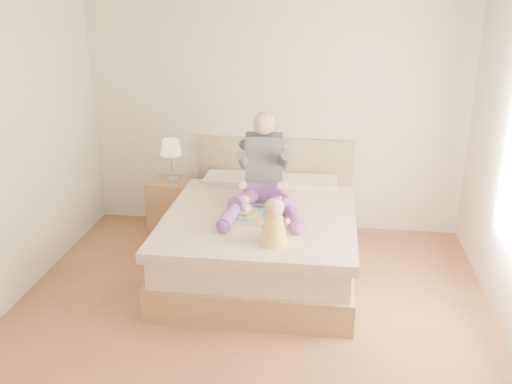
# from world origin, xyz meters

# --- Properties ---
(room) EXTENTS (4.02, 4.22, 2.71)m
(room) POSITION_xyz_m (0.08, 0.01, 1.51)
(room) COLOR brown
(room) RESTS_ON ground
(bed) EXTENTS (1.70, 2.18, 1.00)m
(bed) POSITION_xyz_m (0.00, 1.08, 0.32)
(bed) COLOR olive
(bed) RESTS_ON ground
(nightstand) EXTENTS (0.50, 0.46, 0.54)m
(nightstand) POSITION_xyz_m (-1.11, 1.88, 0.27)
(nightstand) COLOR olive
(nightstand) RESTS_ON ground
(lamp) EXTENTS (0.23, 0.23, 0.47)m
(lamp) POSITION_xyz_m (-1.08, 1.86, 0.90)
(lamp) COLOR silver
(lamp) RESTS_ON nightstand
(adult) EXTENTS (0.74, 1.07, 0.87)m
(adult) POSITION_xyz_m (-0.01, 1.15, 0.86)
(adult) COLOR #6A388D
(adult) RESTS_ON bed
(tray) EXTENTS (0.56, 0.46, 0.15)m
(tray) POSITION_xyz_m (-0.01, 0.82, 0.64)
(tray) COLOR silver
(tray) RESTS_ON bed
(baby) EXTENTS (0.26, 0.35, 0.39)m
(baby) POSITION_xyz_m (0.18, 0.29, 0.77)
(baby) COLOR gold
(baby) RESTS_ON bed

